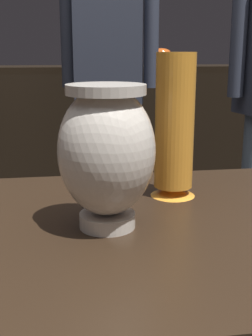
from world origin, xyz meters
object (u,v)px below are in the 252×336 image
shelf_vase_center (79,55)px  visitor_center_back (110,70)px  vase_centerpiece (107,151)px  shelf_vase_right (161,53)px  vase_tall_behind (174,128)px

shelf_vase_center → visitor_center_back: size_ratio=0.08×
vase_centerpiece → shelf_vase_right: 2.24m
shelf_vase_right → shelf_vase_center: bearing=175.1°
vase_centerpiece → visitor_center_back: 1.51m
shelf_vase_center → vase_centerpiece: bearing=-91.7°
vase_tall_behind → visitor_center_back: (0.03, 1.36, 0.05)m
vase_centerpiece → visitor_center_back: size_ratio=0.14×
vase_tall_behind → shelf_vase_right: size_ratio=2.40×
shelf_vase_right → shelf_vase_center: 0.52m
shelf_vase_right → shelf_vase_center: size_ratio=0.93×
shelf_vase_right → visitor_center_back: size_ratio=0.07×
vase_tall_behind → shelf_vase_center: size_ratio=2.24×
vase_centerpiece → shelf_vase_right: size_ratio=2.00×
vase_tall_behind → visitor_center_back: bearing=88.8°
vase_centerpiece → visitor_center_back: visitor_center_back is taller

